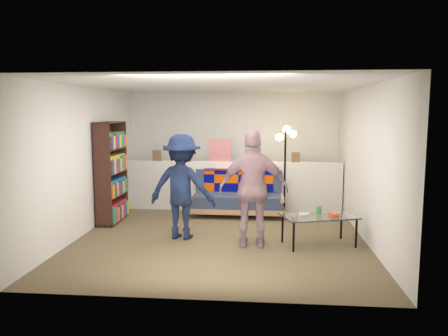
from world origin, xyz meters
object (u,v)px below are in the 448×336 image
at_px(floor_lamp, 286,152).
at_px(person_right, 254,189).
at_px(bookshelf, 111,176).
at_px(coffee_table, 319,217).
at_px(person_left, 182,187).
at_px(futon_sofa, 238,196).

xyz_separation_m(floor_lamp, person_right, (-0.56, -2.05, -0.36)).
height_order(bookshelf, person_right, bookshelf).
xyz_separation_m(coffee_table, person_left, (-2.12, 0.18, 0.40)).
bearing_deg(futon_sofa, coffee_table, -54.23).
height_order(futon_sofa, floor_lamp, floor_lamp).
xyz_separation_m(bookshelf, person_left, (1.47, -0.92, -0.02)).
distance_m(bookshelf, floor_lamp, 3.29).
bearing_deg(person_right, person_left, -19.48).
distance_m(bookshelf, person_left, 1.74).
xyz_separation_m(floor_lamp, person_left, (-1.70, -1.71, -0.40)).
height_order(futon_sofa, person_right, person_right).
distance_m(floor_lamp, person_left, 2.44).
height_order(futon_sofa, person_left, person_left).
bearing_deg(person_left, person_right, 172.31).
bearing_deg(floor_lamp, futon_sofa, -176.91).
height_order(futon_sofa, bookshelf, bookshelf).
distance_m(bookshelf, coffee_table, 3.78).
relative_size(bookshelf, coffee_table, 1.50).
xyz_separation_m(bookshelf, person_right, (2.61, -1.26, 0.02)).
distance_m(futon_sofa, person_right, 2.09).
bearing_deg(futon_sofa, person_right, -80.41).
bearing_deg(bookshelf, person_right, -25.88).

